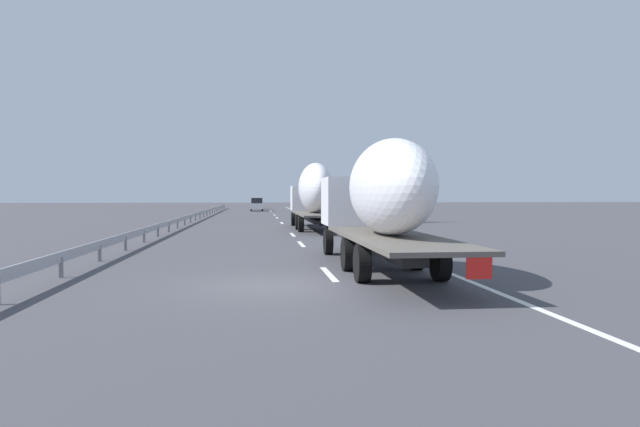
{
  "coord_description": "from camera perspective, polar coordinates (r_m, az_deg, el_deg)",
  "views": [
    {
      "loc": [
        -14.98,
        0.38,
        2.39
      ],
      "look_at": [
        15.02,
        -2.99,
        1.41
      ],
      "focal_mm": 31.92,
      "sensor_mm": 36.0,
      "label": 1
    }
  ],
  "objects": [
    {
      "name": "tree_0",
      "position": [
        62.98,
        5.41,
        3.33
      ],
      "size": [
        3.59,
        3.59,
        6.15
      ],
      "color": "#472D19",
      "rests_on": "ground_plane"
    },
    {
      "name": "truck_trailing",
      "position": [
        18.43,
        6.06,
        1.64
      ],
      "size": [
        13.82,
        2.55,
        4.06
      ],
      "color": "silver",
      "rests_on": "ground_plane"
    },
    {
      "name": "lane_stripe_2",
      "position": [
        34.34,
        -2.76,
        -2.13
      ],
      "size": [
        3.2,
        0.2,
        0.01
      ],
      "primitive_type": "cube",
      "color": "white",
      "rests_on": "ground_plane"
    },
    {
      "name": "lane_stripe_7",
      "position": [
        88.06,
        -4.99,
        0.29
      ],
      "size": [
        3.2,
        0.2,
        0.01
      ],
      "primitive_type": "cube",
      "color": "white",
      "rests_on": "ground_plane"
    },
    {
      "name": "lane_stripe_0",
      "position": [
        17.28,
        0.9,
        -6.08
      ],
      "size": [
        3.2,
        0.2,
        0.01
      ],
      "primitive_type": "cube",
      "color": "white",
      "rests_on": "ground_plane"
    },
    {
      "name": "lane_stripe_1",
      "position": [
        27.78,
        -1.89,
        -3.08
      ],
      "size": [
        3.2,
        0.2,
        0.01
      ],
      "primitive_type": "cube",
      "color": "white",
      "rests_on": "ground_plane"
    },
    {
      "name": "lane_stripe_5",
      "position": [
        67.76,
        -4.57,
        -0.17
      ],
      "size": [
        3.2,
        0.2,
        0.01
      ],
      "primitive_type": "cube",
      "color": "white",
      "rests_on": "ground_plane"
    },
    {
      "name": "tree_2",
      "position": [
        50.12,
        6.33,
        3.94
      ],
      "size": [
        2.87,
        2.87,
        6.79
      ],
      "color": "#472D19",
      "rests_on": "ground_plane"
    },
    {
      "name": "guardrail_median",
      "position": [
        58.28,
        -11.95,
        0.03
      ],
      "size": [
        94.0,
        0.1,
        0.76
      ],
      "color": "#9EA0A5",
      "rests_on": "ground_plane"
    },
    {
      "name": "lane_stripe_3",
      "position": [
        48.81,
        -3.85,
        -0.95
      ],
      "size": [
        3.2,
        0.2,
        0.01
      ],
      "primitive_type": "cube",
      "color": "white",
      "rests_on": "ground_plane"
    },
    {
      "name": "tree_1",
      "position": [
        66.38,
        5.37,
        3.41
      ],
      "size": [
        3.84,
        3.84,
        6.87
      ],
      "color": "#472D19",
      "rests_on": "ground_plane"
    },
    {
      "name": "lane_stripe_8",
      "position": [
        83.95,
        -4.92,
        0.22
      ],
      "size": [
        3.2,
        0.2,
        0.01
      ],
      "primitive_type": "cube",
      "color": "white",
      "rests_on": "ground_plane"
    },
    {
      "name": "car_white_van",
      "position": [
        86.01,
        -6.35,
        0.9
      ],
      "size": [
        4.69,
        1.88,
        1.98
      ],
      "color": "white",
      "rests_on": "ground_plane"
    },
    {
      "name": "road_sign",
      "position": [
        65.88,
        -0.25,
        1.79
      ],
      "size": [
        0.1,
        0.9,
        3.36
      ],
      "color": "gray",
      "rests_on": "ground_plane"
    },
    {
      "name": "ground_plane",
      "position": [
        55.03,
        -6.01,
        -0.65
      ],
      "size": [
        260.0,
        260.0,
        0.0
      ],
      "primitive_type": "plane",
      "color": "#424247"
    },
    {
      "name": "edge_line_right",
      "position": [
        60.31,
        -0.82,
        -0.41
      ],
      "size": [
        110.0,
        0.2,
        0.01
      ],
      "primitive_type": "cube",
      "color": "white",
      "rests_on": "ground_plane"
    },
    {
      "name": "lane_stripe_4",
      "position": [
        59.95,
        -4.33,
        -0.43
      ],
      "size": [
        3.2,
        0.2,
        0.01
      ],
      "primitive_type": "cube",
      "color": "white",
      "rests_on": "ground_plane"
    },
    {
      "name": "truck_lead",
      "position": [
        39.57,
        -0.64,
        2.11
      ],
      "size": [
        14.31,
        2.55,
        4.56
      ],
      "color": "silver",
      "rests_on": "ground_plane"
    },
    {
      "name": "car_yellow_coupe",
      "position": [
        97.37,
        -6.25,
        1.0
      ],
      "size": [
        4.15,
        1.76,
        1.93
      ],
      "color": "gold",
      "rests_on": "ground_plane"
    },
    {
      "name": "lane_stripe_6",
      "position": [
        69.55,
        -4.61,
        -0.12
      ],
      "size": [
        3.2,
        0.2,
        0.01
      ],
      "primitive_type": "cube",
      "color": "white",
      "rests_on": "ground_plane"
    }
  ]
}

